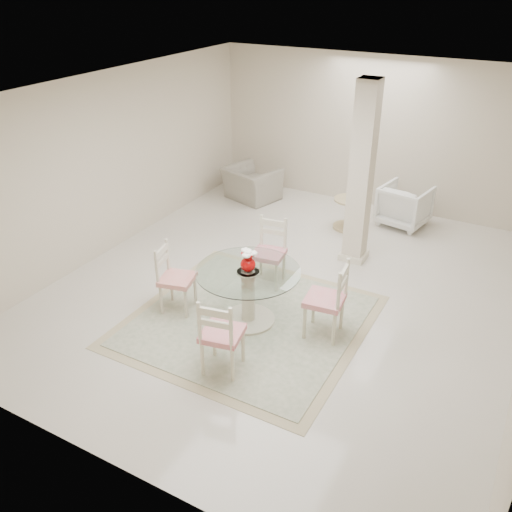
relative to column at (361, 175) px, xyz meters
The scene contains 13 objects.
ground 1.94m from the column, 111.04° to the right, with size 7.00×7.00×0.00m, color silver.
room_shell 1.48m from the column, 111.04° to the right, with size 6.02×7.02×2.71m.
column is the anchor object (origin of this frame).
area_rug 2.69m from the column, 104.74° to the right, with size 2.83×2.83×0.02m.
dining_table 2.53m from the column, 104.74° to the right, with size 1.28×1.28×0.74m.
red_vase 2.38m from the column, 104.72° to the right, with size 0.22×0.20×0.29m.
dining_chair_east 2.22m from the column, 78.74° to the right, with size 0.49×0.49×1.11m.
dining_chair_north 1.69m from the column, 122.68° to the right, with size 0.49×0.49×1.07m.
dining_chair_west 3.05m from the column, 122.68° to the right, with size 0.50×0.50×1.03m.
dining_chair_south 3.36m from the column, 96.60° to the right, with size 0.50×0.50×1.07m.
recliner_taupe 3.07m from the column, 152.41° to the left, with size 0.95×0.83×0.62m, color gray.
armchair_white 1.90m from the column, 78.63° to the left, with size 0.76×0.78×0.71m, color white.
side_table 1.55m from the column, 115.29° to the left, with size 0.52×0.52×0.54m.
Camera 1 is at (2.72, -5.88, 4.00)m, focal length 38.00 mm.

